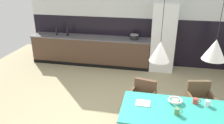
{
  "coord_description": "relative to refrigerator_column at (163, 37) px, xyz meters",
  "views": [
    {
      "loc": [
        0.7,
        -3.33,
        2.78
      ],
      "look_at": [
        -0.17,
        0.97,
        0.98
      ],
      "focal_mm": 34.8,
      "sensor_mm": 36.0,
      "label": 1
    }
  ],
  "objects": [
    {
      "name": "armchair_facing_counter",
      "position": [
        -0.39,
        -2.5,
        -0.51
      ],
      "size": [
        0.57,
        0.56,
        0.77
      ],
      "rotation": [
        0.0,
        0.0,
        2.91
      ],
      "color": "brown",
      "rests_on": "ground"
    },
    {
      "name": "pendant_lamp_over_table_far",
      "position": [
        0.57,
        -3.35,
        0.8
      ],
      "size": [
        0.32,
        0.32,
        1.27
      ],
      "color": "black"
    },
    {
      "name": "pendant_lamp_over_table_near",
      "position": [
        -0.15,
        -3.3,
        0.7
      ],
      "size": [
        0.31,
        0.31,
        1.37
      ],
      "color": "black"
    },
    {
      "name": "mug_glass_clear",
      "position": [
        0.51,
        -3.06,
        -0.21
      ],
      "size": [
        0.13,
        0.09,
        0.09
      ],
      "color": "#B23D33",
      "rests_on": "dining_table"
    },
    {
      "name": "kitchen_counter",
      "position": [
        -2.26,
        -0.0,
        -0.56
      ],
      "size": [
        3.82,
        0.63,
        0.9
      ],
      "color": "#4E3728",
      "rests_on": "ground"
    },
    {
      "name": "fruit_bowl",
      "position": [
        0.18,
        -3.1,
        -0.22
      ],
      "size": [
        0.25,
        0.25,
        0.07
      ],
      "color": "silver",
      "rests_on": "dining_table"
    },
    {
      "name": "cooking_pot",
      "position": [
        -0.85,
        -0.03,
        -0.03
      ],
      "size": [
        0.26,
        0.26,
        0.18
      ],
      "color": "black",
      "rests_on": "kitchen_counter"
    },
    {
      "name": "open_book",
      "position": [
        -0.36,
        -3.24,
        -0.26
      ],
      "size": [
        0.24,
        0.2,
        0.02
      ],
      "color": "white",
      "rests_on": "dining_table"
    },
    {
      "name": "bottle_vinegar_dark",
      "position": [
        -3.37,
        -0.01,
        0.02
      ],
      "size": [
        0.06,
        0.06,
        0.31
      ],
      "color": "black",
      "rests_on": "kitchen_counter"
    },
    {
      "name": "mug_white_ceramic",
      "position": [
        0.69,
        -3.1,
        -0.21
      ],
      "size": [
        0.13,
        0.08,
        0.1
      ],
      "color": "white",
      "rests_on": "dining_table"
    },
    {
      "name": "dining_table",
      "position": [
        0.21,
        -3.34,
        -0.3
      ],
      "size": [
        1.82,
        0.93,
        0.75
      ],
      "color": "teal",
      "rests_on": "ground"
    },
    {
      "name": "mug_tall_blue",
      "position": [
        0.18,
        -3.44,
        -0.21
      ],
      "size": [
        0.13,
        0.08,
        0.11
      ],
      "color": "#5B8456",
      "rests_on": "dining_table"
    },
    {
      "name": "refrigerator_column",
      "position": [
        0.0,
        0.0,
        0.0
      ],
      "size": [
        0.69,
        0.6,
        2.02
      ],
      "primitive_type": "cube",
      "color": "silver",
      "rests_on": "ground"
    },
    {
      "name": "bottle_wine_green",
      "position": [
        -3.01,
        0.01,
        0.02
      ],
      "size": [
        0.08,
        0.08,
        0.3
      ],
      "color": "black",
      "rests_on": "kitchen_counter"
    },
    {
      "name": "back_wall_splashback_dark",
      "position": [
        -0.95,
        0.36,
        -0.27
      ],
      "size": [
        6.71,
        0.12,
        1.49
      ],
      "primitive_type": "cube",
      "color": "black",
      "rests_on": "ground"
    },
    {
      "name": "armchair_corner_seat",
      "position": [
        0.71,
        -2.4,
        -0.5
      ],
      "size": [
        0.56,
        0.55,
        0.8
      ],
      "rotation": [
        0.0,
        0.0,
        3.33
      ],
      "color": "brown",
      "rests_on": "ground"
    }
  ]
}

